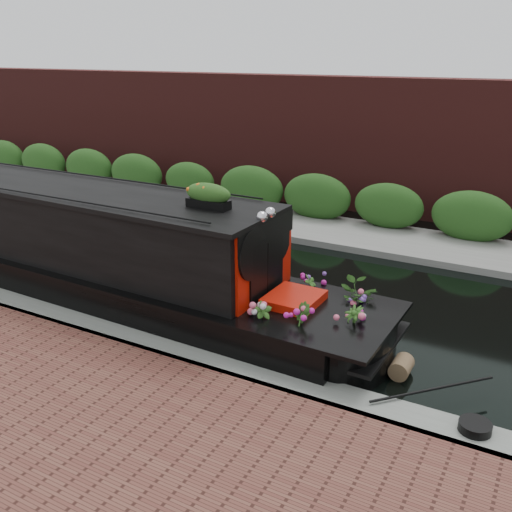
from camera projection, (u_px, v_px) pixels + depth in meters
The scene contains 8 objects.
ground at pixel (223, 280), 12.50m from camera, with size 80.00×80.00×0.00m, color black.
near_bank_coping at pixel (121, 344), 9.78m from camera, with size 40.00×0.60×0.50m, color gray.
far_bank_path at pixel (302, 230), 15.96m from camera, with size 40.00×2.40×0.34m, color gray.
far_hedge at pixel (315, 222), 16.70m from camera, with size 40.00×1.10×2.80m, color #234D19.
far_brick_wall at pixel (340, 205), 18.43m from camera, with size 40.00×1.00×8.00m, color #491B19.
narrowboat at pixel (81, 254), 11.52m from camera, with size 12.36×2.46×2.89m.
rope_fender at pixel (401, 367), 8.79m from camera, with size 0.31×0.31×0.42m, color brown.
coiled_mooring_rope at pixel (475, 427), 7.15m from camera, with size 0.41×0.41×0.12m, color black.
Camera 1 is at (6.19, -9.79, 4.78)m, focal length 40.00 mm.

